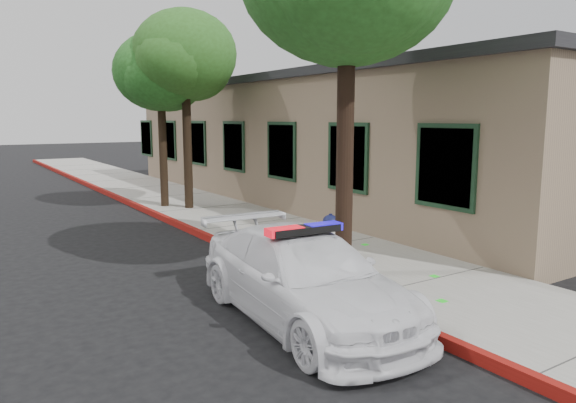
# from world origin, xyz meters

# --- Properties ---
(ground) EXTENTS (120.00, 120.00, 0.00)m
(ground) POSITION_xyz_m (0.00, 0.00, 0.00)
(ground) COLOR black
(ground) RESTS_ON ground
(sidewalk) EXTENTS (3.20, 60.00, 0.15)m
(sidewalk) POSITION_xyz_m (1.60, 3.00, 0.07)
(sidewalk) COLOR gray
(sidewalk) RESTS_ON ground
(red_curb) EXTENTS (0.14, 60.00, 0.16)m
(red_curb) POSITION_xyz_m (0.06, 3.00, 0.08)
(red_curb) COLOR maroon
(red_curb) RESTS_ON ground
(clapboard_building) EXTENTS (7.30, 20.89, 4.24)m
(clapboard_building) POSITION_xyz_m (6.69, 9.00, 2.13)
(clapboard_building) COLOR #877559
(clapboard_building) RESTS_ON ground
(police_car) EXTENTS (2.09, 4.51, 1.40)m
(police_car) POSITION_xyz_m (-0.90, -0.01, 0.64)
(police_car) COLOR white
(police_car) RESTS_ON ground
(fire_hydrant) EXTENTS (0.50, 0.43, 0.87)m
(fire_hydrant) POSITION_xyz_m (1.26, 2.17, 0.58)
(fire_hydrant) COLOR silver
(fire_hydrant) RESTS_ON sidewalk
(street_tree_mid) EXTENTS (3.16, 3.17, 5.93)m
(street_tree_mid) POSITION_xyz_m (1.21, 9.28, 4.62)
(street_tree_mid) COLOR black
(street_tree_mid) RESTS_ON sidewalk
(street_tree_far) EXTENTS (2.86, 2.93, 5.34)m
(street_tree_far) POSITION_xyz_m (0.74, 9.98, 4.17)
(street_tree_far) COLOR black
(street_tree_far) RESTS_ON sidewalk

